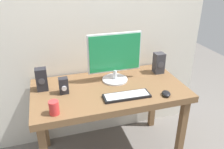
% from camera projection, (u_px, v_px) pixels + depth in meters
% --- Properties ---
extents(desk, '(1.31, 0.71, 0.75)m').
position_uv_depth(desk, '(109.00, 96.00, 2.03)').
color(desk, brown).
rests_on(desk, ground_plane).
extents(monitor, '(0.48, 0.23, 0.44)m').
position_uv_depth(monitor, '(115.00, 57.00, 2.03)').
color(monitor, silver).
rests_on(monitor, desk).
extents(keyboard_primary, '(0.38, 0.14, 0.02)m').
position_uv_depth(keyboard_primary, '(127.00, 96.00, 1.84)').
color(keyboard_primary, black).
rests_on(keyboard_primary, desk).
extents(mouse, '(0.09, 0.11, 0.03)m').
position_uv_depth(mouse, '(166.00, 94.00, 1.86)').
color(mouse, black).
rests_on(mouse, desk).
extents(speaker_right, '(0.09, 0.09, 0.20)m').
position_uv_depth(speaker_right, '(159.00, 63.00, 2.22)').
color(speaker_right, '#333338').
rests_on(speaker_right, desk).
extents(speaker_left, '(0.09, 0.08, 0.20)m').
position_uv_depth(speaker_left, '(42.00, 79.00, 1.91)').
color(speaker_left, '#232328').
rests_on(speaker_left, desk).
extents(audio_controller, '(0.07, 0.07, 0.14)m').
position_uv_depth(audio_controller, '(64.00, 86.00, 1.88)').
color(audio_controller, '#232328').
rests_on(audio_controller, desk).
extents(coffee_mug, '(0.07, 0.07, 0.10)m').
position_uv_depth(coffee_mug, '(54.00, 108.00, 1.62)').
color(coffee_mug, red).
rests_on(coffee_mug, desk).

